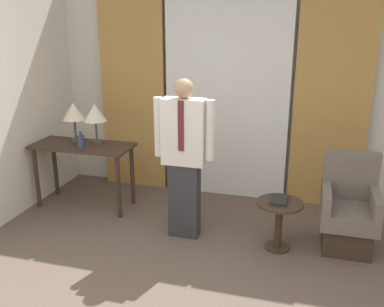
{
  "coord_description": "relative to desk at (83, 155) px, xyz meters",
  "views": [
    {
      "loc": [
        0.98,
        -2.22,
        2.18
      ],
      "look_at": [
        -0.05,
        1.46,
        0.95
      ],
      "focal_mm": 40.0,
      "sensor_mm": 36.0,
      "label": 1
    }
  ],
  "objects": [
    {
      "name": "book",
      "position": [
        2.29,
        -0.39,
        -0.13
      ],
      "size": [
        0.16,
        0.24,
        0.03
      ],
      "color": "black",
      "rests_on": "side_table"
    },
    {
      "name": "table_lamp_left",
      "position": [
        -0.14,
        0.1,
        0.47
      ],
      "size": [
        0.26,
        0.26,
        0.46
      ],
      "color": "#4C4238",
      "rests_on": "desk"
    },
    {
      "name": "curtain_sheer_center",
      "position": [
        1.52,
        0.8,
        0.66
      ],
      "size": [
        1.5,
        0.06,
        2.58
      ],
      "color": "white",
      "rests_on": "ground_plane"
    },
    {
      "name": "side_table",
      "position": [
        2.3,
        -0.4,
        -0.3
      ],
      "size": [
        0.44,
        0.44,
        0.49
      ],
      "color": "#38281E",
      "rests_on": "ground_plane"
    },
    {
      "name": "wall_back",
      "position": [
        1.52,
        0.93,
        0.72
      ],
      "size": [
        10.0,
        0.06,
        2.7
      ],
      "color": "silver",
      "rests_on": "ground_plane"
    },
    {
      "name": "curtain_drape_left",
      "position": [
        0.31,
        0.8,
        0.66
      ],
      "size": [
        0.84,
        0.06,
        2.58
      ],
      "color": "#B28442",
      "rests_on": "ground_plane"
    },
    {
      "name": "armchair",
      "position": [
        2.94,
        -0.17,
        -0.29
      ],
      "size": [
        0.52,
        0.57,
        0.92
      ],
      "color": "#38281E",
      "rests_on": "ground_plane"
    },
    {
      "name": "curtain_drape_right",
      "position": [
        2.73,
        0.8,
        0.66
      ],
      "size": [
        0.84,
        0.06,
        2.58
      ],
      "color": "#B28442",
      "rests_on": "ground_plane"
    },
    {
      "name": "table_lamp_right",
      "position": [
        0.14,
        0.1,
        0.47
      ],
      "size": [
        0.26,
        0.26,
        0.46
      ],
      "color": "#4C4238",
      "rests_on": "desk"
    },
    {
      "name": "person",
      "position": [
        1.35,
        -0.38,
        0.25
      ],
      "size": [
        0.61,
        0.2,
        1.62
      ],
      "color": "#2D2D33",
      "rests_on": "ground_plane"
    },
    {
      "name": "desk",
      "position": [
        0.0,
        0.0,
        0.0
      ],
      "size": [
        1.17,
        0.5,
        0.76
      ],
      "color": "#38281E",
      "rests_on": "ground_plane"
    },
    {
      "name": "bottle_near_edge",
      "position": [
        0.07,
        -0.15,
        0.21
      ],
      "size": [
        0.08,
        0.08,
        0.2
      ],
      "color": "#2D3851",
      "rests_on": "desk"
    }
  ]
}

